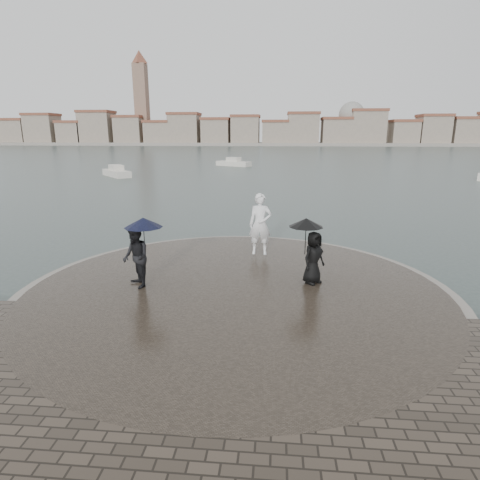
# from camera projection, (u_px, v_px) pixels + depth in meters

# --- Properties ---
(ground) EXTENTS (400.00, 400.00, 0.00)m
(ground) POSITION_uv_depth(u_px,v_px,m) (219.00, 366.00, 8.35)
(ground) COLOR #2B3835
(ground) RESTS_ON ground
(kerb_ring) EXTENTS (12.50, 12.50, 0.32)m
(kerb_ring) POSITION_uv_depth(u_px,v_px,m) (236.00, 294.00, 11.67)
(kerb_ring) COLOR gray
(kerb_ring) RESTS_ON ground
(quay_tip) EXTENTS (11.90, 11.90, 0.36)m
(quay_tip) POSITION_uv_depth(u_px,v_px,m) (236.00, 293.00, 11.67)
(quay_tip) COLOR #2D261E
(quay_tip) RESTS_ON ground
(statue) EXTENTS (0.83, 0.55, 2.25)m
(statue) POSITION_uv_depth(u_px,v_px,m) (260.00, 224.00, 14.64)
(statue) COLOR white
(statue) RESTS_ON quay_tip
(visitor_left) EXTENTS (1.33, 1.20, 2.04)m
(visitor_left) POSITION_uv_depth(u_px,v_px,m) (138.00, 249.00, 11.44)
(visitor_left) COLOR black
(visitor_left) RESTS_ON quay_tip
(visitor_right) EXTENTS (1.21, 1.06, 1.95)m
(visitor_right) POSITION_uv_depth(u_px,v_px,m) (311.00, 247.00, 11.76)
(visitor_right) COLOR black
(visitor_right) RESTS_ON quay_tip
(far_skyline) EXTENTS (260.00, 20.00, 37.00)m
(far_skyline) POSITION_uv_depth(u_px,v_px,m) (260.00, 131.00, 162.14)
(far_skyline) COLOR gray
(far_skyline) RESTS_ON ground
(boats) EXTENTS (46.60, 21.65, 1.50)m
(boats) POSITION_uv_depth(u_px,v_px,m) (273.00, 170.00, 48.53)
(boats) COLOR silver
(boats) RESTS_ON ground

